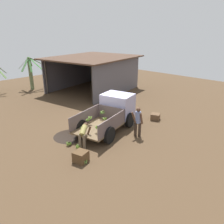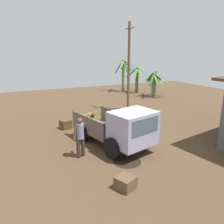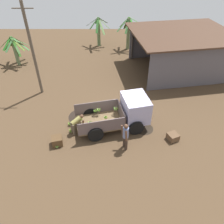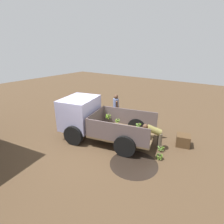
# 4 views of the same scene
# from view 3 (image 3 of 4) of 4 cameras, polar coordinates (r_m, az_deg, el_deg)

# --- Properties ---
(ground) EXTENTS (36.00, 36.00, 0.00)m
(ground) POSITION_cam_3_polar(r_m,az_deg,el_deg) (13.95, 2.45, -1.90)
(ground) COLOR #4E3A26
(mud_patch_0) EXTENTS (1.13, 1.13, 0.01)m
(mud_patch_0) POSITION_cam_3_polar(r_m,az_deg,el_deg) (13.42, 8.32, -4.31)
(mud_patch_0) COLOR black
(mud_patch_0) RESTS_ON ground
(mud_patch_1) EXTENTS (1.80, 1.80, 0.01)m
(mud_patch_1) POSITION_cam_3_polar(r_m,az_deg,el_deg) (14.27, -7.72, -1.18)
(mud_patch_1) COLOR black
(mud_patch_1) RESTS_ON ground
(cargo_truck) EXTENTS (4.55, 2.84, 1.89)m
(cargo_truck) POSITION_cam_3_polar(r_m,az_deg,el_deg) (13.01, 4.05, 0.25)
(cargo_truck) COLOR brown
(cargo_truck) RESTS_ON ground
(warehouse_shed) EXTENTS (9.07, 8.00, 3.23)m
(warehouse_shed) POSITION_cam_3_polar(r_m,az_deg,el_deg) (19.81, 18.94, 16.76)
(warehouse_shed) COLOR #585359
(warehouse_shed) RESTS_ON ground
(utility_pole) EXTENTS (1.28, 0.19, 6.30)m
(utility_pole) POSITION_cam_3_polar(r_m,az_deg,el_deg) (15.88, -20.02, 14.72)
(utility_pole) COLOR brown
(utility_pole) RESTS_ON ground
(banana_palm_0) EXTENTS (2.81, 2.05, 3.16)m
(banana_palm_0) POSITION_cam_3_polar(r_m,az_deg,el_deg) (23.41, 4.30, 19.95)
(banana_palm_0) COLOR #69784E
(banana_palm_0) RESTS_ON ground
(banana_palm_2) EXTENTS (2.42, 2.44, 2.90)m
(banana_palm_2) POSITION_cam_3_polar(r_m,az_deg,el_deg) (24.25, -3.52, 20.33)
(banana_palm_2) COLOR #5D7649
(banana_palm_2) RESTS_ON ground
(banana_palm_4) EXTENTS (2.17, 2.01, 2.38)m
(banana_palm_4) POSITION_cam_3_polar(r_m,az_deg,el_deg) (21.66, -23.85, 14.33)
(banana_palm_4) COLOR #647750
(banana_palm_4) RESTS_ON ground
(banana_palm_5) EXTENTS (2.66, 2.56, 2.44)m
(banana_palm_5) POSITION_cam_3_polar(r_m,az_deg,el_deg) (22.13, -24.14, 14.90)
(banana_palm_5) COLOR #597742
(banana_palm_5) RESTS_ON ground
(person_foreground_visitor) EXTENTS (0.47, 0.66, 1.70)m
(person_foreground_visitor) POSITION_cam_3_polar(r_m,az_deg,el_deg) (11.53, 3.54, -6.12)
(person_foreground_visitor) COLOR #392B22
(person_foreground_visitor) RESTS_ON ground
(person_worker_loading) EXTENTS (0.88, 0.82, 1.14)m
(person_worker_loading) POSITION_cam_3_polar(r_m,az_deg,el_deg) (12.77, -9.33, -2.83)
(person_worker_loading) COLOR brown
(person_worker_loading) RESTS_ON ground
(banana_bunch_on_ground_0) EXTENTS (0.30, 0.30, 0.24)m
(banana_bunch_on_ground_0) POSITION_cam_3_polar(r_m,az_deg,el_deg) (13.21, -10.61, -4.69)
(banana_bunch_on_ground_0) COLOR brown
(banana_bunch_on_ground_0) RESTS_ON ground
(banana_bunch_on_ground_1) EXTENTS (0.29, 0.28, 0.22)m
(banana_bunch_on_ground_1) POSITION_cam_3_polar(r_m,az_deg,el_deg) (13.67, -10.89, -3.01)
(banana_bunch_on_ground_1) COLOR #463F2D
(banana_bunch_on_ground_1) RESTS_ON ground
(banana_bunch_on_ground_2) EXTENTS (0.27, 0.27, 0.20)m
(banana_bunch_on_ground_2) POSITION_cam_3_polar(r_m,az_deg,el_deg) (12.49, -14.20, -8.59)
(banana_bunch_on_ground_2) COLOR brown
(banana_bunch_on_ground_2) RESTS_ON ground
(wooden_crate_0) EXTENTS (0.69, 0.69, 0.50)m
(wooden_crate_0) POSITION_cam_3_polar(r_m,az_deg,el_deg) (12.57, -14.15, -7.32)
(wooden_crate_0) COLOR #4F3720
(wooden_crate_0) RESTS_ON ground
(wooden_crate_1) EXTENTS (0.73, 0.73, 0.41)m
(wooden_crate_1) POSITION_cam_3_polar(r_m,az_deg,el_deg) (12.95, 15.61, -6.27)
(wooden_crate_1) COLOR brown
(wooden_crate_1) RESTS_ON ground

